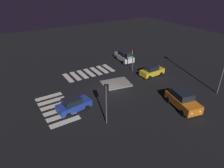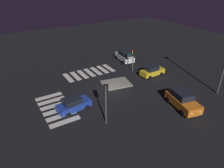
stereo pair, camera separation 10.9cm
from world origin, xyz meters
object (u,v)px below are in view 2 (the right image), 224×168
traffic_island (116,84)px  traffic_light_north (106,95)px  car_blue (74,104)px  traffic_light_south (133,54)px  car_white (125,56)px  car_yellow (152,71)px  car_orange (183,100)px

traffic_island → traffic_light_north: (5.27, 6.41, 3.15)m
car_blue → traffic_light_south: 12.93m
car_white → traffic_light_north: size_ratio=1.01×
car_yellow → car_blue: 13.42m
car_white → traffic_light_south: (1.47, 4.19, 1.89)m
traffic_island → traffic_light_south: size_ratio=1.16×
car_yellow → car_white: (0.04, -7.03, 0.10)m
traffic_island → car_blue: 7.82m
car_yellow → car_white: 7.03m
traffic_island → car_white: size_ratio=0.98×
car_yellow → traffic_light_north: traffic_light_north is taller
car_white → traffic_light_south: bearing=167.8°
car_yellow → traffic_light_south: size_ratio=1.01×
car_yellow → traffic_light_north: bearing=-153.2°
car_blue → car_white: 16.12m
traffic_light_south → car_white: bearing=-140.6°
car_white → car_orange: size_ratio=0.92×
car_orange → car_yellow: bearing=174.6°
car_yellow → car_orange: 8.45m
traffic_island → car_orange: bearing=111.0°
car_blue → car_orange: bearing=-35.7°
car_orange → traffic_light_north: (8.55, -2.14, 2.30)m
car_orange → traffic_light_north: 9.11m
car_white → car_orange: car_orange is taller
car_yellow → car_blue: bearing=-171.1°
traffic_island → traffic_light_south: traffic_light_south is taller
traffic_island → car_yellow: bearing=174.8°
traffic_island → car_yellow: 6.02m
traffic_island → car_blue: (7.27, 2.79, 0.71)m
car_white → car_blue: bearing=132.2°
car_blue → traffic_light_south: bearing=16.4°
traffic_island → car_white: (-5.91, -6.49, 0.80)m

